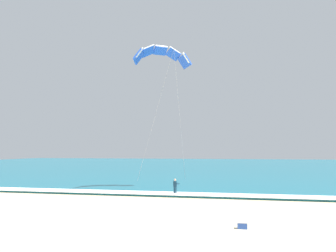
{
  "coord_description": "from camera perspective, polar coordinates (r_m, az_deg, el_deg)",
  "views": [
    {
      "loc": [
        1.49,
        -17.12,
        4.6
      ],
      "look_at": [
        -4.67,
        15.71,
        7.31
      ],
      "focal_mm": 31.65,
      "sensor_mm": 36.0,
      "label": 1
    }
  ],
  "objects": [
    {
      "name": "surf_foam",
      "position": [
        30.19,
        7.89,
        -12.94
      ],
      "size": [
        200.0,
        2.39,
        0.04
      ],
      "primitive_type": "cube",
      "color": "white",
      "rests_on": "sea"
    },
    {
      "name": "surfboard",
      "position": [
        30.71,
        1.38,
        -13.21
      ],
      "size": [
        1.0,
        1.45,
        0.09
      ],
      "color": "#E04C38",
      "rests_on": "ground"
    },
    {
      "name": "ground_plane",
      "position": [
        17.79,
        5.8,
        -19.6
      ],
      "size": [
        200.0,
        200.0,
        0.0
      ],
      "primitive_type": "plane",
      "color": "#C6B78E"
    },
    {
      "name": "sea",
      "position": [
        88.96,
        9.75,
        -7.48
      ],
      "size": [
        200.0,
        120.0,
        0.2
      ],
      "primitive_type": "cube",
      "color": "#146075",
      "rests_on": "ground"
    },
    {
      "name": "kitesurfer",
      "position": [
        30.6,
        1.4,
        -11.51
      ],
      "size": [
        0.66,
        0.66,
        1.69
      ],
      "color": "#143347",
      "rests_on": "ground"
    },
    {
      "name": "cooler_box",
      "position": [
        18.8,
        14.11,
        -18.02
      ],
      "size": [
        0.58,
        0.38,
        0.4
      ],
      "color": "#2D51B2",
      "rests_on": "ground"
    },
    {
      "name": "kite_primary",
      "position": [
        36.67,
        -1.29,
        13.56
      ],
      "size": [
        6.48,
        5.61,
        15.98
      ],
      "color": "blue"
    }
  ]
}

